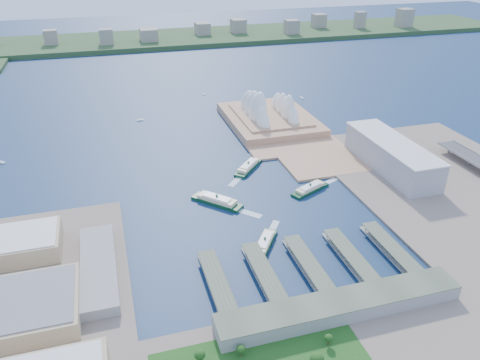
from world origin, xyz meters
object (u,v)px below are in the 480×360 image
object	(u,v)px
ferry_c	(265,241)
ferry_d	(310,187)
ferry_b	(248,165)
toaster_building	(391,155)
ferry_a	(217,199)
opera_house	(270,104)

from	to	relation	value
ferry_c	ferry_d	distance (m)	123.19
ferry_d	ferry_b	bearing A→B (deg)	9.68
ferry_b	ferry_c	xyz separation A→B (m)	(-34.56, -163.52, -0.52)
toaster_building	ferry_a	world-z (taller)	toaster_building
ferry_a	ferry_b	world-z (taller)	ferry_a
ferry_d	toaster_building	bearing A→B (deg)	-104.21
ferry_b	toaster_building	bearing A→B (deg)	24.60
ferry_a	ferry_d	xyz separation A→B (m)	(111.35, -3.07, -0.77)
opera_house	ferry_b	bearing A→B (deg)	-119.06
ferry_b	ferry_d	size ratio (longest dim) A/B	1.07
toaster_building	ferry_b	size ratio (longest dim) A/B	2.78
ferry_d	opera_house	bearing A→B (deg)	-32.28
opera_house	ferry_d	bearing A→B (deg)	-97.54
opera_house	toaster_building	world-z (taller)	opera_house
ferry_c	ferry_d	bearing A→B (deg)	-99.99
toaster_building	ferry_a	distance (m)	232.02
toaster_building	ferry_b	world-z (taller)	toaster_building
opera_house	ferry_c	xyz separation A→B (m)	(-115.90, -309.91, -27.25)
opera_house	ferry_a	xyz separation A→B (m)	(-140.76, -219.12, -26.29)
ferry_b	ferry_d	xyz separation A→B (m)	(51.93, -75.80, -0.33)
ferry_b	ferry_a	bearing A→B (deg)	-87.27
opera_house	toaster_building	xyz separation A→B (m)	(90.00, -200.00, -11.50)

